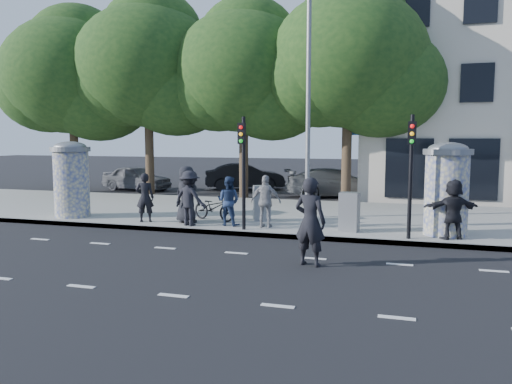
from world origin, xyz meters
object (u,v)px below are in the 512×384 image
(ped_c, at_px, (228,201))
(man_road, at_px, (310,222))
(ad_column_left, at_px, (71,177))
(ped_d, at_px, (190,198))
(car_mid, at_px, (245,177))
(street_lamp, at_px, (308,83))
(car_right, at_px, (335,183))
(ped_b, at_px, (145,197))
(traffic_pole_far, at_px, (411,163))
(bicycle, at_px, (214,207))
(ped_a, at_px, (187,195))
(cabinet_right, at_px, (349,212))
(traffic_pole_near, at_px, (243,161))
(cabinet_left, at_px, (262,203))
(ad_column_right, at_px, (447,187))
(car_left, at_px, (137,178))
(ped_f, at_px, (453,209))
(ped_e, at_px, (266,201))

(ped_c, bearing_deg, man_road, 139.69)
(ad_column_left, relative_size, ped_d, 1.52)
(ped_c, relative_size, man_road, 0.76)
(man_road, distance_m, car_mid, 17.10)
(street_lamp, xyz_separation_m, car_right, (-0.07, 7.73, -4.09))
(ped_b, bearing_deg, street_lamp, -172.45)
(traffic_pole_far, distance_m, bicycle, 6.63)
(ped_a, bearing_deg, ped_b, 25.59)
(man_road, bearing_deg, ped_c, -33.64)
(ad_column_left, relative_size, cabinet_right, 2.27)
(traffic_pole_near, distance_m, bicycle, 2.58)
(ad_column_left, bearing_deg, man_road, -22.24)
(ad_column_left, xyz_separation_m, cabinet_right, (9.70, -0.04, -0.80))
(ad_column_left, height_order, bicycle, ad_column_left)
(street_lamp, bearing_deg, traffic_pole_near, -116.23)
(ped_b, bearing_deg, cabinet_left, -177.26)
(ad_column_right, height_order, car_left, ad_column_right)
(ped_f, relative_size, car_right, 0.34)
(street_lamp, xyz_separation_m, cabinet_left, (-1.34, -1.01, -4.05))
(ped_e, bearing_deg, street_lamp, -110.33)
(ped_e, bearing_deg, traffic_pole_near, 46.89)
(car_mid, height_order, car_right, car_mid)
(ped_b, relative_size, ped_f, 0.98)
(car_mid, bearing_deg, ped_f, -164.05)
(ped_c, bearing_deg, traffic_pole_far, -178.51)
(bicycle, distance_m, cabinet_left, 1.62)
(street_lamp, bearing_deg, cabinet_left, -142.90)
(ped_b, xyz_separation_m, cabinet_right, (6.66, 0.23, -0.23))
(ped_e, bearing_deg, ped_d, 8.62)
(ped_d, relative_size, car_mid, 0.39)
(ad_column_right, distance_m, car_mid, 15.39)
(ped_c, distance_m, car_right, 10.19)
(ped_d, relative_size, car_right, 0.36)
(traffic_pole_near, height_order, ped_f, traffic_pole_near)
(ad_column_right, relative_size, cabinet_right, 2.27)
(traffic_pole_far, xyz_separation_m, ped_f, (1.14, 0.33, -1.25))
(ad_column_right, relative_size, car_mid, 0.59)
(bicycle, distance_m, cabinet_right, 4.63)
(bicycle, bearing_deg, ped_a, 155.94)
(ad_column_right, relative_size, man_road, 1.30)
(street_lamp, distance_m, ped_b, 6.72)
(ad_column_left, xyz_separation_m, street_lamp, (8.00, 2.13, 3.26))
(ped_a, relative_size, car_mid, 0.42)
(car_mid, bearing_deg, man_road, 179.93)
(cabinet_right, bearing_deg, ped_f, 2.16)
(traffic_pole_near, bearing_deg, car_right, 82.84)
(ped_a, bearing_deg, cabinet_right, -162.76)
(man_road, bearing_deg, car_mid, -52.71)
(traffic_pole_near, distance_m, ped_e, 1.50)
(man_road, distance_m, cabinet_left, 5.52)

